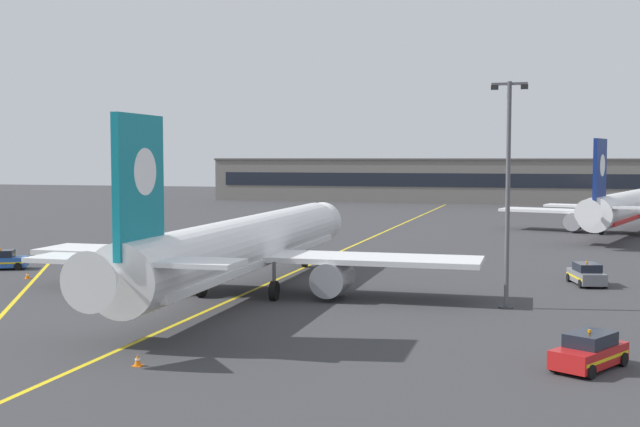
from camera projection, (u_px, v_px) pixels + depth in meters
ground_plane at (196, 316)px, 49.08m from camera, size 400.00×400.00×0.00m
taxiway_centreline at (328, 257)px, 77.87m from camera, size 1.14×180.00×0.01m
taxiway_lead_in_stripe at (16, 299)px, 54.81m from camera, size 28.30×53.19×0.01m
airliner_foreground at (247, 246)px, 56.48m from camera, size 32.07×41.45×11.65m
airliner_background at (627, 208)px, 100.31m from camera, size 31.65×40.18×11.47m
apron_lamp_post at (508, 191)px, 50.99m from camera, size 2.24×0.90×14.19m
service_car_second at (1, 260)px, 69.32m from camera, size 4.57×3.41×1.79m
service_car_fourth at (587, 275)px, 60.79m from camera, size 2.86×4.52×1.79m
service_car_fifth at (589, 352)px, 36.68m from camera, size 3.63×4.54×1.79m
safety_cone_by_nose_gear at (323, 263)px, 71.45m from camera, size 0.44×0.44×0.55m
safety_cone_by_port_wing at (27, 275)px, 63.97m from camera, size 0.44×0.44×0.55m
safety_cone_by_tail at (138, 360)px, 37.21m from camera, size 0.44×0.44×0.55m
terminal_building at (504, 181)px, 169.60m from camera, size 124.64×12.40×9.25m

